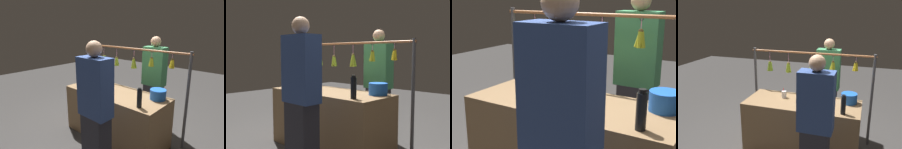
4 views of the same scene
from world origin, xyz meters
The scene contains 8 objects.
ground_plane centered at (0.00, 0.00, 0.00)m, with size 12.00×12.00×0.00m, color #3D3B3A.
market_counter centered at (0.00, 0.00, 0.41)m, with size 1.73×0.71×0.81m, color olive.
display_rack centered at (0.03, -0.47, 1.06)m, with size 2.05×0.11×1.52m.
water_bottle centered at (-0.63, 0.24, 0.94)m, with size 0.07×0.07×0.27m.
blue_bucket centered at (-0.67, -0.18, 0.89)m, with size 0.23×0.23×0.15m, color blue.
drink_cup centered at (0.32, -0.09, 0.87)m, with size 0.08×0.08×0.16m.
vendor_person centered at (-0.25, -0.79, 0.83)m, with size 0.40×0.22×1.68m.
customer_person centered at (-0.37, 0.78, 0.84)m, with size 0.41×0.22×1.71m.
Camera 4 is at (-0.88, 3.28, 2.20)m, focal length 38.60 mm.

